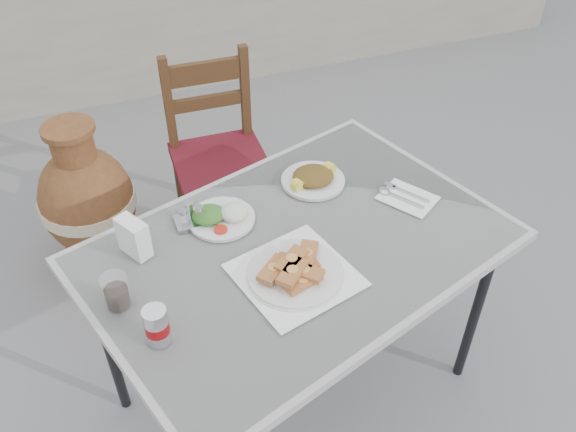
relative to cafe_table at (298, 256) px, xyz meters
name	(u,v)px	position (x,y,z in m)	size (l,w,h in m)	color
ground	(304,370)	(0.06, 0.06, -0.71)	(80.00, 80.00, 0.00)	#5E5E60
cafe_table	(298,256)	(0.00, 0.00, 0.00)	(1.46, 1.20, 0.77)	black
pide_plate	(295,268)	(-0.06, -0.12, 0.08)	(0.38, 0.38, 0.06)	white
salad_rice_plate	(221,216)	(-0.19, 0.19, 0.07)	(0.21, 0.21, 0.05)	silver
salad_chopped_plate	(313,178)	(0.16, 0.27, 0.07)	(0.22, 0.22, 0.05)	silver
soda_can	(157,326)	(-0.47, -0.21, 0.11)	(0.06, 0.06, 0.12)	silver
cola_glass	(117,293)	(-0.55, -0.05, 0.10)	(0.07, 0.07, 0.10)	white
napkin_holder	(134,237)	(-0.47, 0.14, 0.11)	(0.09, 0.11, 0.12)	white
condiment_caddy	(191,217)	(-0.28, 0.21, 0.08)	(0.10, 0.08, 0.07)	silver
cutlery_napkin	(404,196)	(0.42, 0.09, 0.06)	(0.21, 0.22, 0.01)	white
chair	(218,155)	(-0.01, 0.96, -0.24)	(0.42, 0.42, 0.91)	#38230F
terracotta_urn	(88,202)	(-0.60, 1.00, -0.37)	(0.42, 0.42, 0.73)	brown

